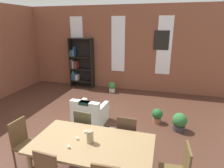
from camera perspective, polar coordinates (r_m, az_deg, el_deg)
name	(u,v)px	position (r m, az deg, el deg)	size (l,w,h in m)	color
ground_plane	(78,138)	(4.81, -10.13, -15.78)	(10.21, 10.21, 0.00)	#4A2C20
back_wall_brick	(118,49)	(7.86, 1.95, 10.61)	(8.70, 0.12, 3.35)	brown
window_pane_0	(77,43)	(8.38, -10.44, 11.92)	(0.55, 0.02, 2.18)	white
window_pane_1	(118,45)	(7.77, 1.84, 11.77)	(0.55, 0.02, 2.18)	white
window_pane_2	(164,46)	(7.55, 15.46, 10.99)	(0.55, 0.02, 2.18)	white
dining_table	(92,146)	(3.32, -6.02, -18.22)	(2.00, 1.07, 0.76)	#92754E
vase_on_table	(90,137)	(3.22, -6.66, -15.47)	(0.11, 0.11, 0.22)	#998466
tealight_candle_0	(69,147)	(3.20, -12.97, -17.99)	(0.04, 0.04, 0.05)	silver
tealight_candle_1	(85,132)	(3.53, -8.08, -14.07)	(0.04, 0.04, 0.04)	silver
tealight_candle_2	(77,139)	(3.37, -10.43, -15.87)	(0.04, 0.04, 0.04)	silver
dining_chair_far_left	(85,129)	(4.15, -8.01, -13.18)	(0.43, 0.43, 0.95)	#46412B
dining_chair_head_left	(24,142)	(4.06, -24.93, -15.59)	(0.44, 0.44, 0.95)	brown
dining_chair_far_right	(127,135)	(3.92, 4.64, -15.10)	(0.41, 0.41, 0.95)	#4B3827
bookshelf_tall	(80,63)	(8.26, -9.63, 6.13)	(1.02, 0.33, 2.09)	black
armchair_white	(90,114)	(5.29, -6.64, -8.90)	(0.86, 0.86, 0.75)	white
potted_plant_by_shelf	(157,115)	(5.45, 13.46, -9.14)	(0.29, 0.29, 0.41)	#9E6042
potted_plant_corner	(179,122)	(5.22, 19.66, -10.64)	(0.37, 0.37, 0.48)	#333338
potted_plant_window	(112,87)	(7.65, -0.01, -0.82)	(0.29, 0.29, 0.41)	silver
striped_rug	(88,133)	(4.98, -7.17, -14.30)	(1.19, 0.85, 0.01)	black
framed_picture	(161,40)	(7.52, 14.67, 12.63)	(0.56, 0.03, 0.72)	black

